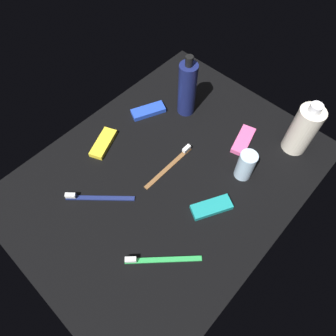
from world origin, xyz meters
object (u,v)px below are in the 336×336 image
Objects in this scene: toothbrush_navy at (96,197)px; snack_bar_teal at (211,207)px; toothbrush_green at (159,260)px; deodorant_stick at (246,165)px; lotion_bottle at (187,89)px; bodywash_bottle at (303,130)px; toothbrush_brown at (171,164)px; snack_bar_blue at (148,111)px; snack_bar_yellow at (103,143)px; snack_bar_pink at (243,140)px.

toothbrush_navy is 1.36× the size of snack_bar_teal.
toothbrush_green is (-0.37, -23.09, 0.00)cm from toothbrush_navy.
deodorant_stick reaches higher than toothbrush_green.
snack_bar_teal is at bearing -127.84° from lotion_bottle.
lotion_bottle is 1.18× the size of bodywash_bottle.
deodorant_stick is 20.02cm from toothbrush_brown.
snack_bar_teal is at bearing -99.40° from toothbrush_brown.
toothbrush_brown is at bearing -92.84° from snack_bar_blue.
snack_bar_blue is (9.53, 18.58, 0.14)cm from toothbrush_brown.
bodywash_bottle reaches higher than deodorant_stick.
toothbrush_brown is at bearing 124.65° from deodorant_stick.
toothbrush_navy is 17.39cm from snack_bar_yellow.
lotion_bottle is 48.27cm from toothbrush_green.
bodywash_bottle is 1.64× the size of snack_bar_teal.
bodywash_bottle is 1.64× the size of snack_bar_yellow.
snack_bar_yellow is at bearing 119.16° from snack_bar_pink.
toothbrush_navy is 30.02cm from snack_bar_teal.
deodorant_stick is at bearing 163.42° from bodywash_bottle.
snack_bar_yellow is at bearing -157.92° from snack_bar_blue.
snack_bar_blue is 1.00× the size of snack_bar_teal.
deodorant_stick is 0.87× the size of snack_bar_blue.
lotion_bottle reaches higher than toothbrush_green.
snack_bar_blue is (-10.83, 28.44, 0.00)cm from snack_bar_pink.
snack_bar_yellow is (12.77, 11.80, 0.14)cm from toothbrush_navy.
bodywash_bottle is 1.64× the size of snack_bar_pink.
toothbrush_green is 42.10cm from snack_bar_pink.
lotion_bottle reaches higher than deodorant_stick.
lotion_bottle is 1.48× the size of toothbrush_green.
toothbrush_green reaches higher than snack_bar_teal.
lotion_bottle reaches higher than toothbrush_brown.
bodywash_bottle is 1.64× the size of snack_bar_blue.
lotion_bottle is 1.94× the size of snack_bar_blue.
lotion_bottle is 1.94× the size of snack_bar_teal.
bodywash_bottle reaches higher than toothbrush_green.
bodywash_bottle is at bearing 19.16° from snack_bar_teal.
toothbrush_navy is at bearing 155.80° from snack_bar_teal.
lotion_bottle is at bearing 33.56° from toothbrush_green.
lotion_bottle is 22.75cm from toothbrush_brown.
snack_bar_pink is at bearing -25.82° from toothbrush_brown.
toothbrush_brown is 1.73× the size of snack_bar_blue.
toothbrush_navy is 0.79× the size of toothbrush_brown.
bodywash_bottle is (10.72, -32.14, -1.25)cm from lotion_bottle.
toothbrush_green is at bearing 172.59° from snack_bar_pink.
toothbrush_navy is at bearing 149.92° from bodywash_bottle.
lotion_bottle is 1.42× the size of toothbrush_navy.
toothbrush_green is (-32.50, 0.54, -3.93)cm from deodorant_stick.
snack_bar_teal is at bearing -104.47° from snack_bar_yellow.
toothbrush_brown is 26.44cm from toothbrush_green.
toothbrush_navy is 44.82cm from snack_bar_pink.
toothbrush_navy is at bearing -175.34° from lotion_bottle.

